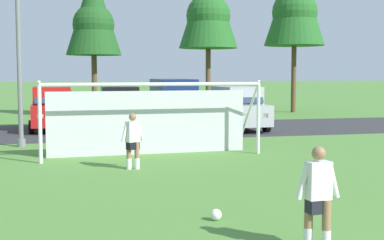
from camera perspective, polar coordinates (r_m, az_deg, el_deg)
name	(u,v)px	position (r m, az deg, el deg)	size (l,w,h in m)	color
ground_plane	(204,150)	(19.82, 1.26, -3.15)	(400.00, 400.00, 0.00)	#518438
parking_lot_strip	(165,129)	(27.06, -2.86, -1.00)	(52.00, 8.40, 0.01)	#333335
soccer_ball	(216,215)	(10.33, 2.56, -10.00)	(0.22, 0.22, 0.22)	white
soccer_goal	(151,117)	(18.45, -4.42, 0.27)	(7.50, 2.29, 2.57)	white
player_midfield_center	(318,198)	(8.76, 13.20, -8.03)	(0.74, 0.33, 1.64)	#936B4C
player_winger_left	(133,141)	(15.74, -6.30, -2.24)	(0.73, 0.38, 1.64)	#936B4C
parked_car_slot_far_left	(52,108)	(27.54, -14.61, 1.26)	(2.19, 4.63, 2.16)	red
parked_car_slot_left	(120,107)	(27.23, -7.69, 1.34)	(2.29, 4.68, 2.16)	black
parked_car_slot_center_left	(173,102)	(28.18, -1.99, 1.96)	(2.22, 4.81, 2.52)	navy
parked_car_slot_center	(237,107)	(26.99, 4.83, 1.33)	(2.25, 4.66, 2.16)	#B2B2BC
tree_mid_left	(93,15)	(36.46, -10.41, 10.91)	(3.64, 3.64, 9.70)	brown
tree_center_back	(208,5)	(38.81, 1.74, 12.07)	(4.17, 4.17, 11.11)	brown
tree_mid_right	(295,1)	(40.47, 10.85, 12.24)	(4.38, 4.38, 11.68)	brown
street_lamp	(24,51)	(21.45, -17.39, 6.99)	(2.00, 0.32, 7.02)	slate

